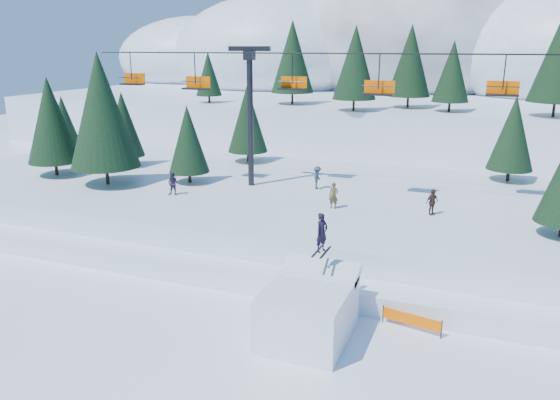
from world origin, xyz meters
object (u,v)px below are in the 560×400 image
(jump_kicker, at_px, (309,310))
(banner_near, at_px, (412,320))
(chairlift, at_px, (382,99))
(banner_far, at_px, (475,320))

(jump_kicker, distance_m, banner_near, 4.92)
(jump_kicker, distance_m, chairlift, 17.72)
(chairlift, bearing_deg, jump_kicker, -89.45)
(chairlift, relative_size, banner_near, 16.44)
(jump_kicker, relative_size, chairlift, 0.12)
(banner_near, height_order, banner_far, same)
(chairlift, bearing_deg, banner_far, -60.13)
(chairlift, distance_m, banner_near, 16.76)
(jump_kicker, bearing_deg, banner_far, 25.06)
(banner_near, bearing_deg, chairlift, 108.17)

